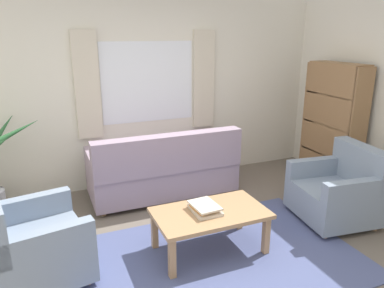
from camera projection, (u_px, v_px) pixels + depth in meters
ground_plane at (217, 260)px, 3.54m from camera, size 6.24×6.24×0.00m
wall_back at (147, 92)px, 5.16m from camera, size 5.32×0.12×2.60m
window_with_curtains at (149, 82)px, 5.04m from camera, size 1.98×0.07×1.40m
area_rug at (217, 259)px, 3.54m from camera, size 2.73×1.80×0.01m
couch at (164, 170)px, 4.81m from camera, size 1.90×0.82×0.92m
armchair_left at (29, 244)px, 3.16m from camera, size 0.96×0.97×0.88m
armchair_right at (339, 191)px, 4.22m from camera, size 0.92×0.94×0.88m
coffee_table at (210, 217)px, 3.58m from camera, size 1.10×0.64×0.44m
book_stack_on_table at (205, 208)px, 3.55m from camera, size 0.27×0.33×0.08m
bookshelf at (332, 130)px, 5.15m from camera, size 0.30×0.94×1.72m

